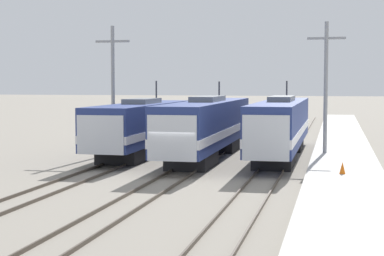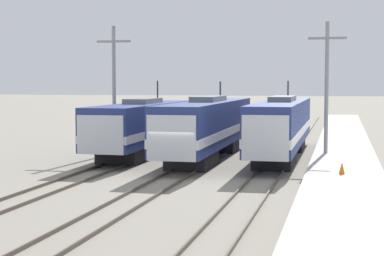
{
  "view_description": "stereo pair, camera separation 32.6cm",
  "coord_description": "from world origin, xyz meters",
  "views": [
    {
      "loc": [
        8.38,
        -33.46,
        5.13
      ],
      "look_at": [
        0.14,
        3.18,
        2.42
      ],
      "focal_mm": 60.0,
      "sensor_mm": 36.0,
      "label": 1
    },
    {
      "loc": [
        8.69,
        -33.38,
        5.13
      ],
      "look_at": [
        0.14,
        3.18,
        2.42
      ],
      "focal_mm": 60.0,
      "sensor_mm": 36.0,
      "label": 2
    }
  ],
  "objects": [
    {
      "name": "rail_pair_far_right",
      "position": [
        4.79,
        0.0,
        0.07
      ],
      "size": [
        1.51,
        120.0,
        0.15
      ],
      "color": "#4C4238",
      "rests_on": "ground_plane"
    },
    {
      "name": "rail_pair_center",
      "position": [
        0.0,
        0.0,
        0.07
      ],
      "size": [
        1.51,
        120.0,
        0.15
      ],
      "color": "#4C4238",
      "rests_on": "ground_plane"
    },
    {
      "name": "catenary_tower_right",
      "position": [
        7.71,
        9.8,
        4.86
      ],
      "size": [
        2.49,
        0.26,
        9.07
      ],
      "color": "gray",
      "rests_on": "ground_plane"
    },
    {
      "name": "locomotive_far_left",
      "position": [
        -4.79,
        8.78,
        2.05
      ],
      "size": [
        3.11,
        16.45,
        5.2
      ],
      "color": "black",
      "rests_on": "ground_plane"
    },
    {
      "name": "ground_plane",
      "position": [
        0.0,
        0.0,
        0.0
      ],
      "size": [
        400.0,
        400.0,
        0.0
      ],
      "primitive_type": "plane",
      "color": "gray"
    },
    {
      "name": "platform",
      "position": [
        8.92,
        0.0,
        0.21
      ],
      "size": [
        4.0,
        120.0,
        0.42
      ],
      "color": "beige",
      "rests_on": "ground_plane"
    },
    {
      "name": "catenary_tower_left",
      "position": [
        -7.11,
        9.8,
        4.86
      ],
      "size": [
        2.49,
        0.26,
        9.07
      ],
      "color": "gray",
      "rests_on": "ground_plane"
    },
    {
      "name": "locomotive_far_right",
      "position": [
        4.79,
        9.75,
        2.15
      ],
      "size": [
        2.76,
        20.04,
        5.19
      ],
      "color": "black",
      "rests_on": "ground_plane"
    },
    {
      "name": "rail_pair_far_left",
      "position": [
        -4.79,
        0.0,
        0.07
      ],
      "size": [
        1.51,
        120.0,
        0.15
      ],
      "color": "#4C4238",
      "rests_on": "ground_plane"
    },
    {
      "name": "traffic_cone",
      "position": [
        8.76,
        -0.04,
        0.73
      ],
      "size": [
        0.32,
        0.32,
        0.62
      ],
      "color": "orange",
      "rests_on": "platform"
    },
    {
      "name": "locomotive_center",
      "position": [
        0.0,
        8.09,
        2.15
      ],
      "size": [
        2.94,
        19.38,
        5.15
      ],
      "color": "black",
      "rests_on": "ground_plane"
    }
  ]
}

